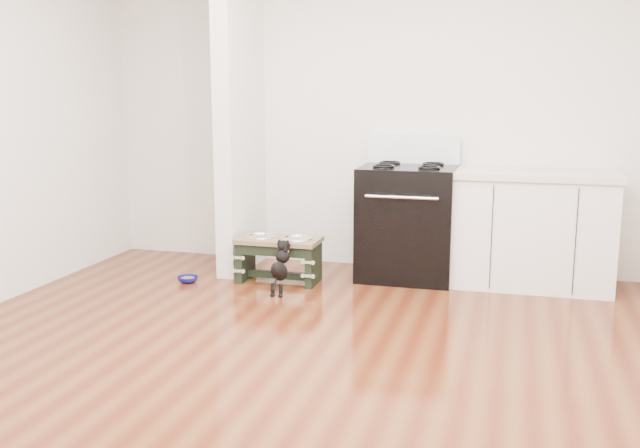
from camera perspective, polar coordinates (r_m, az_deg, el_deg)
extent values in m
plane|color=#4D1D0D|center=(4.01, -1.49, -11.76)|extent=(5.00, 5.00, 0.00)
plane|color=silver|center=(6.14, 5.36, 9.00)|extent=(5.00, 0.00, 5.00)
cube|color=silver|center=(6.08, -6.43, 8.96)|extent=(0.15, 0.80, 2.70)
cube|color=black|center=(5.86, 7.02, 0.11)|extent=(0.76, 0.65, 0.92)
cube|color=black|center=(5.57, 6.53, -1.07)|extent=(0.58, 0.02, 0.50)
cylinder|color=silver|center=(5.47, 6.53, 2.13)|extent=(0.56, 0.02, 0.02)
cube|color=white|center=(6.05, 7.53, 5.89)|extent=(0.76, 0.08, 0.22)
torus|color=black|center=(5.68, 5.11, 4.63)|extent=(0.18, 0.18, 0.02)
torus|color=black|center=(5.63, 8.73, 4.49)|extent=(0.18, 0.18, 0.02)
torus|color=black|center=(5.95, 5.61, 4.91)|extent=(0.18, 0.18, 0.02)
torus|color=black|center=(5.90, 9.06, 4.77)|extent=(0.18, 0.18, 0.02)
cube|color=white|center=(5.83, 16.62, -0.62)|extent=(1.20, 0.60, 0.86)
cube|color=beige|center=(5.76, 16.86, 3.83)|extent=(1.24, 0.64, 0.05)
cube|color=black|center=(5.66, 16.45, -4.90)|extent=(1.20, 0.06, 0.10)
cube|color=black|center=(5.85, -5.97, -2.87)|extent=(0.05, 0.32, 0.32)
cube|color=black|center=(5.67, -0.52, -3.25)|extent=(0.05, 0.32, 0.32)
cube|color=black|center=(5.59, -3.78, -2.19)|extent=(0.52, 0.03, 0.08)
cube|color=black|center=(5.78, -3.28, -4.10)|extent=(0.52, 0.05, 0.05)
cube|color=brown|center=(5.71, -3.31, -1.30)|extent=(0.66, 0.35, 0.04)
cylinder|color=silver|center=(5.76, -4.75, -1.19)|extent=(0.23, 0.23, 0.04)
cylinder|color=silver|center=(5.66, -1.84, -1.37)|extent=(0.23, 0.23, 0.04)
torus|color=silver|center=(5.76, -4.76, -0.98)|extent=(0.26, 0.26, 0.02)
torus|color=silver|center=(5.66, -1.84, -1.16)|extent=(0.26, 0.26, 0.02)
cylinder|color=black|center=(5.38, -3.80, -5.28)|extent=(0.03, 0.03, 0.10)
cylinder|color=black|center=(5.36, -3.16, -5.33)|extent=(0.03, 0.03, 0.10)
sphere|color=black|center=(5.38, -3.83, -5.70)|extent=(0.04, 0.04, 0.04)
sphere|color=black|center=(5.36, -3.19, -5.76)|extent=(0.04, 0.04, 0.04)
ellipsoid|color=black|center=(5.39, -3.28, -3.79)|extent=(0.12, 0.27, 0.24)
sphere|color=black|center=(5.45, -3.00, -2.61)|extent=(0.11, 0.11, 0.11)
sphere|color=black|center=(5.46, -2.90, -1.80)|extent=(0.09, 0.09, 0.09)
sphere|color=black|center=(5.53, -3.00, -1.64)|extent=(0.03, 0.03, 0.03)
sphere|color=black|center=(5.51, -2.39, -1.68)|extent=(0.03, 0.03, 0.03)
cylinder|color=black|center=(5.32, -3.63, -4.86)|extent=(0.02, 0.08, 0.09)
torus|color=#C03872|center=(5.46, -2.95, -2.20)|extent=(0.09, 0.06, 0.08)
imported|color=#0E0E63|center=(5.84, -10.53, -4.38)|extent=(0.16, 0.16, 0.05)
cylinder|color=brown|center=(5.84, -10.53, -4.35)|extent=(0.10, 0.10, 0.02)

